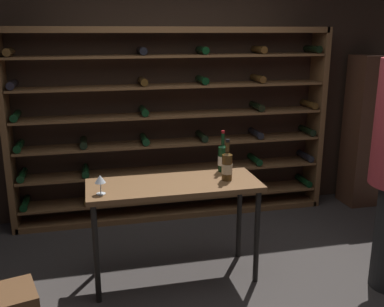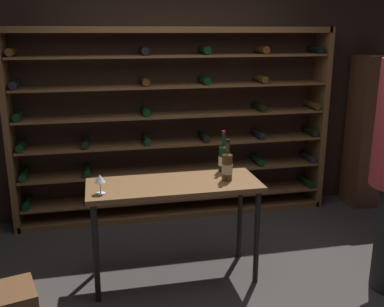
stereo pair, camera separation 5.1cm
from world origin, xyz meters
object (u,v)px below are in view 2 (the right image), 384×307
at_px(wine_rack, 176,127).
at_px(wine_bottle_amber_reserve, 227,166).
at_px(display_cabinet, 370,132).
at_px(wine_glass_stemmed_right, 100,179).
at_px(tasting_table, 174,194).
at_px(wine_bottle_green_slim, 223,158).

relative_size(wine_rack, wine_bottle_amber_reserve, 10.08).
height_order(wine_rack, display_cabinet, wine_rack).
relative_size(wine_bottle_amber_reserve, wine_glass_stemmed_right, 2.29).
distance_m(display_cabinet, wine_bottle_amber_reserve, 2.38).
xyz_separation_m(tasting_table, wine_bottle_amber_reserve, (0.43, -0.02, 0.21)).
bearing_deg(tasting_table, wine_bottle_green_slim, 23.88).
relative_size(display_cabinet, wine_glass_stemmed_right, 11.82).
xyz_separation_m(wine_rack, wine_bottle_green_slim, (0.21, -1.09, -0.05)).
bearing_deg(tasting_table, display_cabinet, 24.85).
bearing_deg(wine_rack, tasting_table, -100.95).
bearing_deg(wine_rack, display_cabinet, -3.60).
bearing_deg(tasting_table, wine_bottle_amber_reserve, -3.35).
bearing_deg(wine_glass_stemmed_right, tasting_table, 11.93).
xyz_separation_m(display_cabinet, wine_bottle_green_slim, (-2.03, -0.95, 0.09)).
height_order(display_cabinet, wine_bottle_green_slim, display_cabinet).
bearing_deg(wine_bottle_amber_reserve, display_cabinet, 29.73).
height_order(tasting_table, display_cabinet, display_cabinet).
height_order(tasting_table, wine_glass_stemmed_right, wine_glass_stemmed_right).
distance_m(wine_rack, wine_bottle_green_slim, 1.11).
height_order(wine_bottle_green_slim, wine_bottle_amber_reserve, wine_bottle_green_slim).
height_order(wine_rack, tasting_table, wine_rack).
bearing_deg(tasting_table, wine_rack, 79.05).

